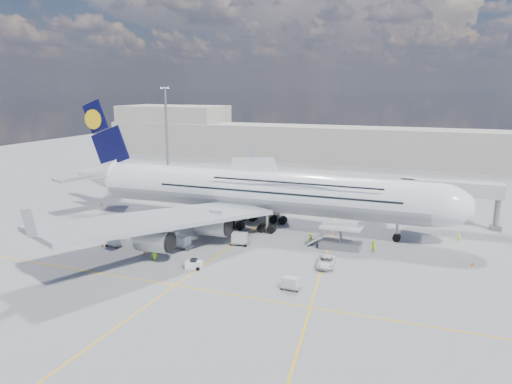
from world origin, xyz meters
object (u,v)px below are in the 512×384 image
(catering_truck_outer, at_px, (262,185))
(cargo_loader, at_px, (339,241))
(dolly_row_b, at_px, (170,230))
(service_van, at_px, (326,262))
(catering_truck_inner, at_px, (257,190))
(crew_wing, at_px, (165,229))
(dolly_nose_near, at_px, (240,239))
(cone_wing_right_outer, at_px, (102,245))
(baggage_tug, at_px, (194,265))
(cone_wing_left_inner, at_px, (244,205))
(cone_tail, at_px, (102,204))
(airliner, at_px, (259,190))
(crew_tug, at_px, (154,255))
(cone_wing_right_inner, at_px, (144,252))
(cone_wing_left_outer, at_px, (269,190))
(jet_bridge, at_px, (432,191))
(dolly_row_c, at_px, (182,242))
(dolly_nose_far, at_px, (291,283))
(cone_nose, at_px, (472,264))
(dolly_back, at_px, (114,241))
(dolly_row_a, at_px, (122,232))
(crew_nose, at_px, (459,238))
(crew_loader, at_px, (374,247))
(light_mast, at_px, (167,132))
(crew_van, at_px, (310,238))

(catering_truck_outer, bearing_deg, cargo_loader, -18.64)
(dolly_row_b, height_order, service_van, dolly_row_b)
(cargo_loader, xyz_separation_m, catering_truck_inner, (-26.00, 30.95, 0.43))
(dolly_row_b, xyz_separation_m, crew_wing, (-1.48, 0.76, -0.11))
(dolly_nose_near, bearing_deg, cone_wing_right_outer, -163.72)
(baggage_tug, distance_m, cone_wing_left_inner, 38.51)
(baggage_tug, xyz_separation_m, cone_tail, (-37.21, 27.18, -0.39))
(airliner, relative_size, catering_truck_inner, 12.50)
(dolly_row_b, bearing_deg, crew_tug, -78.46)
(baggage_tug, bearing_deg, cone_wing_right_inner, 151.16)
(catering_truck_inner, distance_m, cone_wing_left_outer, 6.74)
(airliner, height_order, catering_truck_inner, airliner)
(jet_bridge, xyz_separation_m, dolly_row_c, (-36.51, -27.16, -5.73))
(dolly_nose_far, relative_size, crew_wing, 1.55)
(catering_truck_inner, xyz_separation_m, cone_nose, (45.67, -31.85, -1.40))
(dolly_nose_far, xyz_separation_m, baggage_tug, (-15.03, 2.09, -0.21))
(baggage_tug, xyz_separation_m, crew_tug, (-6.85, 0.52, 0.32))
(dolly_back, bearing_deg, cone_tail, 145.41)
(jet_bridge, bearing_deg, cone_nose, -70.57)
(jet_bridge, height_order, dolly_row_a, jet_bridge)
(dolly_back, distance_m, baggage_tug, 17.50)
(catering_truck_inner, relative_size, cone_wing_right_inner, 11.51)
(dolly_nose_far, bearing_deg, cargo_loader, 88.09)
(crew_nose, bearing_deg, crew_loader, -160.07)
(cone_wing_left_inner, bearing_deg, dolly_nose_near, -68.79)
(dolly_nose_near, height_order, catering_truck_inner, catering_truck_inner)
(jet_bridge, xyz_separation_m, dolly_row_b, (-41.95, -21.88, -5.87))
(crew_loader, relative_size, cone_wing_right_outer, 3.70)
(jet_bridge, relative_size, cone_tail, 33.89)
(dolly_nose_far, bearing_deg, dolly_row_c, 160.71)
(dolly_row_b, relative_size, catering_truck_inner, 0.49)
(dolly_nose_far, bearing_deg, cone_nose, 44.24)
(dolly_back, distance_m, crew_loader, 41.54)
(light_mast, bearing_deg, cone_wing_right_inner, -62.37)
(dolly_back, xyz_separation_m, dolly_nose_near, (18.72, 8.16, 0.22))
(airliner, height_order, cone_tail, airliner)
(cone_wing_right_inner, xyz_separation_m, cone_wing_right_outer, (-8.32, 0.51, -0.01))
(crew_nose, bearing_deg, cargo_loader, -170.63)
(crew_van, xyz_separation_m, cone_wing_right_outer, (-30.94, -13.95, -0.61))
(crew_nose, xyz_separation_m, crew_wing, (-48.31, -13.26, 0.05))
(light_mast, bearing_deg, crew_nose, -23.15)
(dolly_back, distance_m, cone_tail, 30.56)
(dolly_row_a, relative_size, crew_tug, 1.42)
(cargo_loader, bearing_deg, cone_wing_right_outer, -159.91)
(dolly_row_c, bearing_deg, cone_tail, 158.08)
(cargo_loader, relative_size, crew_van, 4.93)
(dolly_row_c, xyz_separation_m, cone_wing_left_inner, (-1.86, 30.11, -0.88))
(cone_wing_right_inner, bearing_deg, cargo_loader, 26.30)
(jet_bridge, relative_size, crew_tug, 9.57)
(baggage_tug, bearing_deg, crew_nose, 24.81)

